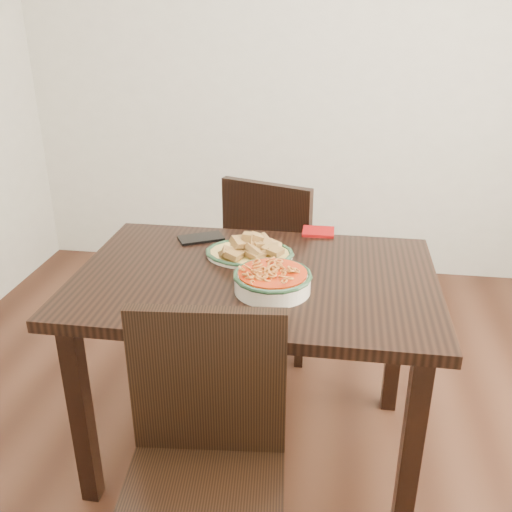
# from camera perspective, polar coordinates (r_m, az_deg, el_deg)

# --- Properties ---
(floor) EXTENTS (3.50, 3.50, 0.00)m
(floor) POSITION_cam_1_polar(r_m,az_deg,el_deg) (2.33, 2.05, -19.21)
(floor) COLOR #341A10
(floor) RESTS_ON ground
(wall_back) EXTENTS (3.50, 0.10, 2.60)m
(wall_back) POSITION_cam_1_polar(r_m,az_deg,el_deg) (3.46, 5.98, 19.01)
(wall_back) COLOR beige
(wall_back) RESTS_ON ground
(dining_table) EXTENTS (1.22, 0.82, 0.75)m
(dining_table) POSITION_cam_1_polar(r_m,az_deg,el_deg) (1.98, -0.09, -4.37)
(dining_table) COLOR black
(dining_table) RESTS_ON ground
(chair_far) EXTENTS (0.53, 0.53, 0.89)m
(chair_far) POSITION_cam_1_polar(r_m,az_deg,el_deg) (2.68, 1.99, -0.13)
(chair_far) COLOR black
(chair_far) RESTS_ON ground
(chair_near) EXTENTS (0.46, 0.46, 0.89)m
(chair_near) POSITION_cam_1_polar(r_m,az_deg,el_deg) (1.59, -5.15, -19.60)
(chair_near) COLOR black
(chair_near) RESTS_ON ground
(fish_plate) EXTENTS (0.31, 0.25, 0.11)m
(fish_plate) POSITION_cam_1_polar(r_m,az_deg,el_deg) (2.06, -0.65, 1.09)
(fish_plate) COLOR white
(fish_plate) RESTS_ON dining_table
(noodle_bowl) EXTENTS (0.25, 0.25, 0.08)m
(noodle_bowl) POSITION_cam_1_polar(r_m,az_deg,el_deg) (1.81, 1.66, -2.27)
(noodle_bowl) COLOR silver
(noodle_bowl) RESTS_ON dining_table
(smartphone) EXTENTS (0.19, 0.16, 0.01)m
(smartphone) POSITION_cam_1_polar(r_m,az_deg,el_deg) (2.23, -5.52, 1.80)
(smartphone) COLOR black
(smartphone) RESTS_ON dining_table
(napkin) EXTENTS (0.13, 0.11, 0.01)m
(napkin) POSITION_cam_1_polar(r_m,az_deg,el_deg) (2.30, 6.25, 2.44)
(napkin) COLOR #920A0A
(napkin) RESTS_ON dining_table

